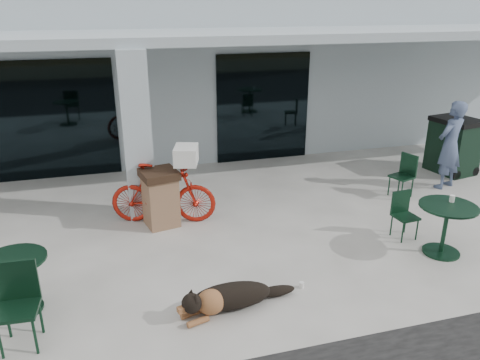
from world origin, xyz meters
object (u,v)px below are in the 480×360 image
object	(u,v)px
cafe_table_near	(18,285)
wheeled_bin	(453,145)
dog	(232,295)
person	(450,145)
bicycle	(163,193)
cafe_chair_far_b	(402,176)
cafe_chair_near	(17,309)
cafe_table_far	(445,230)
cafe_chair_far_a	(406,216)
trash_receptacle	(160,198)

from	to	relation	value
cafe_table_near	wheeled_bin	world-z (taller)	wheeled_bin
dog	person	bearing A→B (deg)	12.52
dog	wheeled_bin	bearing A→B (deg)	15.16
cafe_table_near	wheeled_bin	distance (m)	9.69
bicycle	cafe_chair_far_b	world-z (taller)	bicycle
cafe_chair_near	person	xyz separation A→B (m)	(8.26, 3.01, 0.45)
cafe_table_far	cafe_table_near	bearing A→B (deg)	178.04
cafe_table_near	cafe_chair_near	world-z (taller)	cafe_chair_near
cafe_table_near	wheeled_bin	bearing A→B (deg)	18.55
bicycle	person	xyz separation A→B (m)	(6.20, 0.09, 0.39)
bicycle	dog	world-z (taller)	bicycle
cafe_table_far	person	size ratio (longest dim) A/B	0.47
bicycle	cafe_chair_near	size ratio (longest dim) A/B	1.85
bicycle	cafe_chair_far_a	bearing A→B (deg)	-98.13
cafe_table_far	cafe_chair_far_b	distance (m)	2.41
bicycle	person	distance (m)	6.22
cafe_chair_far_b	trash_receptacle	size ratio (longest dim) A/B	0.85
cafe_table_near	cafe_chair_near	bearing A→B (deg)	-80.74
cafe_table_far	wheeled_bin	xyz separation A→B (m)	(2.78, 3.30, 0.23)
cafe_chair_near	cafe_chair_far_b	size ratio (longest dim) A/B	1.15
trash_receptacle	wheeled_bin	world-z (taller)	wheeled_bin
cafe_table_near	person	bearing A→B (deg)	15.13
bicycle	cafe_table_far	xyz separation A→B (m)	(4.23, -2.40, -0.15)
cafe_table_near	person	world-z (taller)	person
cafe_chair_far_a	cafe_chair_far_b	world-z (taller)	cafe_chair_far_b
cafe_table_far	cafe_chair_far_a	xyz separation A→B (m)	(-0.29, 0.64, -0.01)
cafe_chair_near	person	distance (m)	8.80
cafe_chair_far_a	trash_receptacle	world-z (taller)	trash_receptacle
bicycle	wheeled_bin	size ratio (longest dim) A/B	1.46
person	wheeled_bin	world-z (taller)	person
cafe_chair_near	cafe_chair_far_b	world-z (taller)	cafe_chair_near
dog	wheeled_bin	world-z (taller)	wheeled_bin
cafe_table_near	cafe_table_far	world-z (taller)	cafe_table_far
trash_receptacle	bicycle	bearing A→B (deg)	56.01
dog	cafe_chair_far_b	size ratio (longest dim) A/B	1.39
dog	cafe_chair_far_a	bearing A→B (deg)	3.23
dog	cafe_chair_near	world-z (taller)	cafe_chair_near
bicycle	cafe_table_far	size ratio (longest dim) A/B	2.11
cafe_table_near	trash_receptacle	distance (m)	2.97
trash_receptacle	cafe_chair_far_b	bearing A→B (deg)	-0.10
cafe_chair_near	cafe_chair_far_a	bearing A→B (deg)	14.37
bicycle	cafe_chair_far_b	distance (m)	4.96
dog	cafe_chair_far_b	distance (m)	5.23
cafe_chair_far_a	bicycle	bearing A→B (deg)	150.61
cafe_chair_far_a	cafe_chair_near	bearing A→B (deg)	-174.34
dog	trash_receptacle	size ratio (longest dim) A/B	1.19
cafe_chair_far_a	trash_receptacle	distance (m)	4.33
bicycle	trash_receptacle	xyz separation A→B (m)	(-0.06, -0.10, -0.05)
bicycle	person	world-z (taller)	person
trash_receptacle	wheeled_bin	size ratio (longest dim) A/B	0.80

